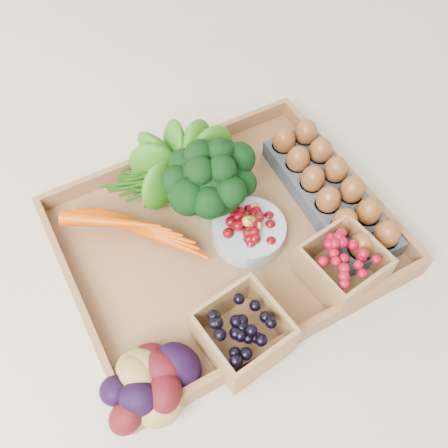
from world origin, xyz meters
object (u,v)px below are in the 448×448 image
tray (224,240)px  broccoli (211,195)px  egg_carton (329,195)px  cherry_bowl (249,232)px

tray → broccoli: 0.09m
egg_carton → broccoli: bearing=163.0°
cherry_bowl → egg_carton: size_ratio=0.41×
broccoli → egg_carton: bearing=-19.9°
cherry_bowl → egg_carton: (0.17, -0.00, 0.00)m
tray → egg_carton: 0.21m
tray → broccoli: size_ratio=3.39×
broccoli → egg_carton: size_ratio=0.52×
tray → cherry_bowl: bearing=-25.8°
cherry_bowl → broccoli: bearing=116.2°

